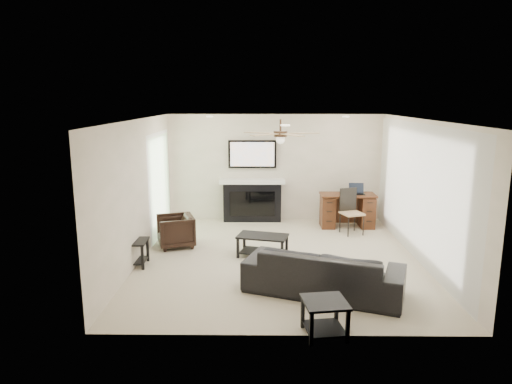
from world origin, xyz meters
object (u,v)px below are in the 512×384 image
sofa (323,271)px  fireplace_unit (252,181)px  armchair (176,231)px  desk (347,210)px  coffee_table (263,246)px

sofa → fireplace_unit: 4.26m
fireplace_unit → sofa: bearing=-74.4°
armchair → sofa: bearing=32.2°
sofa → desk: size_ratio=1.90×
sofa → armchair: bearing=-19.3°
desk → armchair: bearing=-158.2°
armchair → desk: 3.89m
fireplace_unit → desk: bearing=-12.4°
armchair → fireplace_unit: size_ratio=0.36×
armchair → fireplace_unit: (1.46, 1.91, 0.64)m
armchair → coffee_table: armchair is taller
coffee_table → armchair: bearing=176.2°
fireplace_unit → desk: 2.27m
armchair → desk: size_ratio=0.56×
desk → fireplace_unit: bearing=167.6°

